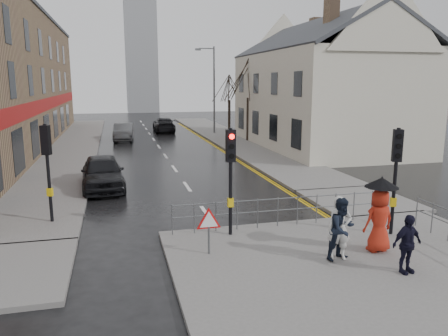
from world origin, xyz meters
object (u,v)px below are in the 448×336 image
pedestrian_b (342,229)px  car_parked (103,172)px  pedestrian_with_umbrella (380,212)px  car_mid (123,132)px  pedestrian_d (407,244)px  pedestrian_a (339,228)px

pedestrian_b → car_parked: size_ratio=0.37×
pedestrian_with_umbrella → car_mid: (-6.47, 27.51, -0.57)m
car_parked → car_mid: size_ratio=1.05×
pedestrian_d → car_parked: bearing=114.4°
car_parked → car_mid: (1.34, 17.34, -0.07)m
car_parked → pedestrian_with_umbrella: bearing=-55.6°
pedestrian_b → pedestrian_d: bearing=-64.2°
pedestrian_with_umbrella → car_parked: bearing=127.6°
pedestrian_with_umbrella → pedestrian_d: size_ratio=1.42×
pedestrian_a → pedestrian_d: 1.73m
pedestrian_d → car_mid: bearing=93.3°
pedestrian_with_umbrella → car_parked: pedestrian_with_umbrella is taller
pedestrian_with_umbrella → pedestrian_d: 1.51m
pedestrian_a → pedestrian_with_umbrella: bearing=22.9°
pedestrian_a → pedestrian_b: pedestrian_a is taller
car_parked → pedestrian_a: bearing=-61.3°
pedestrian_b → pedestrian_d: 1.66m
pedestrian_b → pedestrian_d: size_ratio=1.14×
pedestrian_a → pedestrian_b: bearing=-36.3°
pedestrian_with_umbrella → car_mid: 28.26m
pedestrian_a → pedestrian_with_umbrella: (1.36, 0.22, 0.27)m
pedestrian_b → pedestrian_with_umbrella: (1.31, 0.28, 0.28)m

